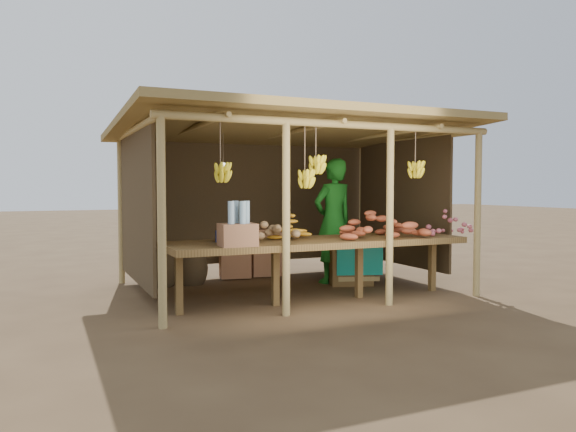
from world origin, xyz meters
name	(u,v)px	position (x,y,z in m)	size (l,w,h in m)	color
ground	(288,289)	(0.00, 0.00, 0.00)	(60.00, 60.00, 0.00)	brown
stall_structure	(288,155)	(-0.03, -0.06, 1.91)	(4.70, 3.50, 2.43)	tan
counter	(319,244)	(0.00, -0.95, 0.74)	(3.90, 1.05, 0.80)	brown
potato_heap	(265,227)	(-0.77, -1.05, 0.98)	(0.98, 0.59, 0.37)	olive
sweet_potato_heap	(378,224)	(0.82, -1.05, 0.98)	(1.14, 0.68, 0.36)	#B14E2D
onion_heap	(448,222)	(1.90, -1.15, 0.98)	(0.70, 0.42, 0.35)	#C86170
banana_pile	(292,226)	(-0.32, -0.82, 0.97)	(0.54, 0.32, 0.34)	yellow
tomato_basin	(231,235)	(-1.12, -0.81, 0.88)	(0.39, 0.39, 0.20)	navy
bottle_box	(238,229)	(-1.22, -1.31, 0.99)	(0.42, 0.34, 0.51)	#9C6746
vendor	(333,221)	(0.86, 0.22, 0.95)	(0.69, 0.45, 1.89)	#176B1B
tarp_crate	(350,262)	(1.03, 0.01, 0.34)	(0.84, 0.78, 0.82)	brown
carton_stack	(255,256)	(-0.04, 1.20, 0.34)	(1.04, 0.44, 0.76)	#9C6746
burlap_sacks	(176,266)	(-1.39, 0.97, 0.29)	(0.95, 0.50, 0.67)	#463620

